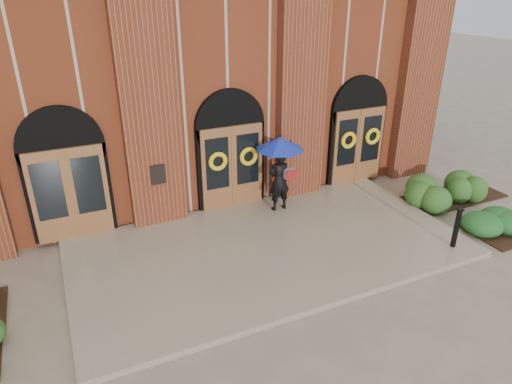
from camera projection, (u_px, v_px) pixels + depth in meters
ground at (273, 253)px, 11.81m from camera, size 90.00×90.00×0.00m
landing at (270, 248)px, 11.90m from camera, size 10.00×5.30×0.15m
church_building at (172, 63)px, 17.55m from camera, size 16.20×12.53×7.00m
man_with_umbrella at (280, 160)px, 13.07m from camera, size 1.45×1.45×2.26m
metal_post at (457, 227)px, 11.57m from camera, size 0.19×0.19×1.10m
hedge_wall_right at (455, 186)px, 14.63m from camera, size 3.06×1.23×0.79m
hedge_front_right at (502, 223)px, 12.69m from camera, size 1.60×1.37×0.56m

